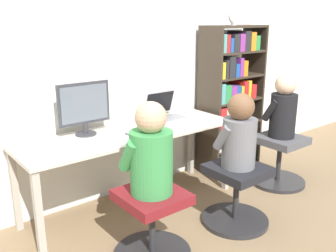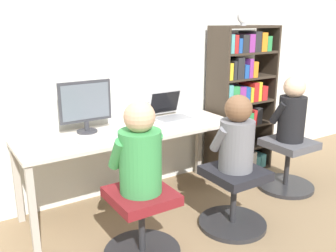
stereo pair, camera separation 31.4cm
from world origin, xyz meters
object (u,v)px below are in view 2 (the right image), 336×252
keyboard (101,137)px  person_at_monitor (140,153)px  desktop_monitor (86,105)px  office_chair_left (142,223)px  office_chair_right (234,197)px  person_near_shelf (292,112)px  laptop (171,113)px  office_chair_side (287,164)px  desk_clock (244,16)px  person_at_laptop (237,136)px  bookshelf (239,103)px

keyboard → person_at_monitor: bearing=-87.3°
desktop_monitor → office_chair_left: desktop_monitor is taller
office_chair_right → person_near_shelf: size_ratio=0.88×
laptop → person_near_shelf: (0.95, -0.63, 0.02)m
office_chair_left → keyboard: bearing=92.7°
laptop → office_chair_left: (-0.78, -0.83, -0.50)m
person_at_monitor → person_near_shelf: bearing=6.5°
office_chair_side → person_near_shelf: person_near_shelf is taller
desk_clock → person_near_shelf: 1.02m
person_near_shelf → keyboard: bearing=166.9°
keyboard → office_chair_left: (0.03, -0.61, -0.46)m
office_chair_right → person_at_laptop: size_ratio=0.93×
desktop_monitor → office_chair_right: bearing=-46.3°
person_at_laptop → desktop_monitor: bearing=133.8°
keyboard → desk_clock: bearing=3.5°
office_chair_right → desk_clock: size_ratio=3.28×
desktop_monitor → person_at_laptop: (0.86, -0.89, -0.17)m
person_near_shelf → desk_clock: bearing=112.2°
keyboard → office_chair_right: bearing=-38.5°
desk_clock → person_near_shelf: desk_clock is taller
office_chair_right → bookshelf: 1.27m
desk_clock → desktop_monitor: bearing=174.9°
desk_clock → person_near_shelf: size_ratio=0.27×
desktop_monitor → laptop: desktop_monitor is taller
person_at_monitor → desk_clock: 1.89m
office_chair_left → office_chair_right: bearing=-3.8°
office_chair_left → desk_clock: size_ratio=3.28×
laptop → desk_clock: size_ratio=2.09×
laptop → office_chair_right: bearing=-88.1°
office_chair_left → person_near_shelf: 1.82m
laptop → desktop_monitor: bearing=179.1°
desktop_monitor → person_at_laptop: bearing=-46.2°
laptop → person_near_shelf: person_near_shelf is taller
keyboard → office_chair_side: (1.76, -0.41, -0.46)m
person_at_laptop → person_near_shelf: 0.96m
bookshelf → office_chair_side: 0.79m
laptop → office_chair_left: bearing=-133.0°
laptop → person_at_laptop: 0.88m
keyboard → bookshelf: size_ratio=0.25×
desk_clock → office_chair_side: desk_clock is taller
person_near_shelf → bookshelf: bearing=101.8°
bookshelf → office_chair_side: bearing=-78.3°
person_at_monitor → bookshelf: (1.61, 0.78, -0.01)m
office_chair_right → bookshelf: bookshelf is taller
laptop → office_chair_side: size_ratio=0.64×
keyboard → office_chair_right: size_ratio=0.70×
person_at_monitor → person_at_laptop: size_ratio=1.07×
keyboard → person_at_laptop: 1.06m
keyboard → office_chair_left: 0.77m
keyboard → bookshelf: 1.65m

